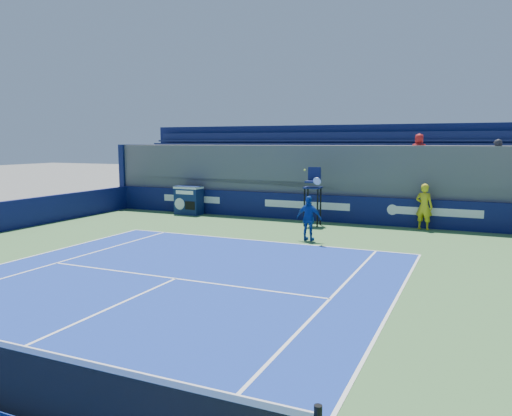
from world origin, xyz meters
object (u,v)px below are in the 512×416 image
at_px(ball_person, 424,207).
at_px(match_clock, 189,199).
at_px(tennis_player, 309,218).
at_px(umpire_chair, 313,190).

relative_size(ball_person, match_clock, 1.34).
bearing_deg(ball_person, match_clock, 14.63).
xyz_separation_m(match_clock, tennis_player, (7.43, -3.89, 0.08)).
distance_m(umpire_chair, tennis_player, 3.42).
relative_size(umpire_chair, tennis_player, 0.96).
distance_m(ball_person, tennis_player, 5.40).
height_order(ball_person, umpire_chair, umpire_chair).
relative_size(match_clock, umpire_chair, 0.56).
bearing_deg(ball_person, umpire_chair, 24.66).
distance_m(ball_person, match_clock, 10.96).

